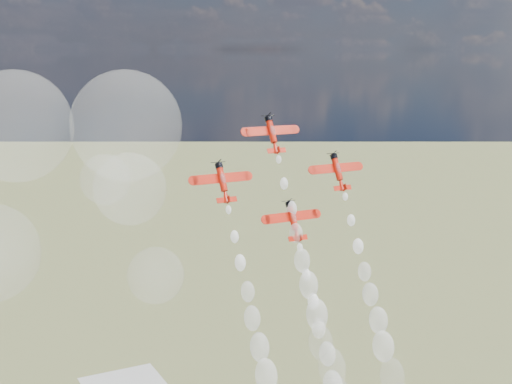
{
  "coord_description": "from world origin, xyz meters",
  "views": [
    {
      "loc": [
        -70.38,
        -113.98,
        127.12
      ],
      "look_at": [
        -6.64,
        11.2,
        98.97
      ],
      "focal_mm": 50.0,
      "sensor_mm": 36.0,
      "label": 1
    }
  ],
  "objects_px": {
    "plane_right": "(338,171)",
    "plane_slot": "(293,220)",
    "plane_left": "(222,181)",
    "plane_lead": "(272,134)"
  },
  "relations": [
    {
      "from": "plane_right",
      "to": "plane_slot",
      "type": "distance_m",
      "value": 16.41
    },
    {
      "from": "plane_left",
      "to": "plane_right",
      "type": "height_order",
      "value": "same"
    },
    {
      "from": "plane_lead",
      "to": "plane_right",
      "type": "distance_m",
      "value": 16.41
    },
    {
      "from": "plane_lead",
      "to": "plane_slot",
      "type": "distance_m",
      "value": 18.82
    },
    {
      "from": "plane_slot",
      "to": "plane_lead",
      "type": "bearing_deg",
      "value": 90.0
    },
    {
      "from": "plane_lead",
      "to": "plane_slot",
      "type": "relative_size",
      "value": 1.0
    },
    {
      "from": "plane_left",
      "to": "plane_slot",
      "type": "bearing_deg",
      "value": -18.7
    },
    {
      "from": "plane_lead",
      "to": "plane_left",
      "type": "relative_size",
      "value": 1.0
    },
    {
      "from": "plane_right",
      "to": "plane_left",
      "type": "bearing_deg",
      "value": 180.0
    },
    {
      "from": "plane_left",
      "to": "plane_slot",
      "type": "distance_m",
      "value": 16.41
    }
  ]
}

